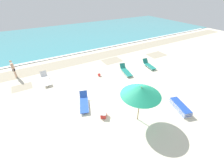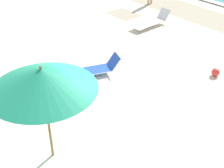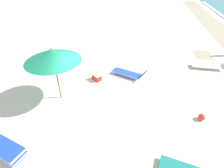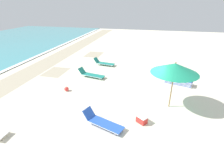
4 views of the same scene
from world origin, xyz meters
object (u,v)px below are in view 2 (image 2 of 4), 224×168
at_px(beach_umbrella, 42,79).
at_px(cooler_box, 60,97).
at_px(sun_lounger_near_water_right, 93,69).
at_px(beach_ball, 216,72).
at_px(sun_lounger_beside_umbrella, 152,22).

relative_size(beach_umbrella, cooler_box, 4.26).
height_order(sun_lounger_near_water_right, beach_ball, sun_lounger_near_water_right).
relative_size(beach_umbrella, beach_ball, 8.95).
height_order(sun_lounger_beside_umbrella, beach_ball, sun_lounger_beside_umbrella).
xyz_separation_m(sun_lounger_near_water_right, beach_ball, (2.90, 3.30, -0.08)).
bearing_deg(beach_ball, cooler_box, -113.54).
distance_m(sun_lounger_beside_umbrella, cooler_box, 7.16).
bearing_deg(sun_lounger_near_water_right, beach_umbrella, -31.82).
height_order(sun_lounger_beside_umbrella, sun_lounger_near_water_right, sun_lounger_beside_umbrella).
bearing_deg(sun_lounger_beside_umbrella, beach_umbrella, -62.47).
distance_m(sun_lounger_near_water_right, beach_ball, 4.39).
bearing_deg(sun_lounger_near_water_right, sun_lounger_beside_umbrella, 130.02).
relative_size(sun_lounger_beside_umbrella, cooler_box, 3.56).
xyz_separation_m(beach_umbrella, sun_lounger_near_water_right, (-2.50, 3.17, -2.05)).
bearing_deg(beach_umbrella, cooler_box, 142.99).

